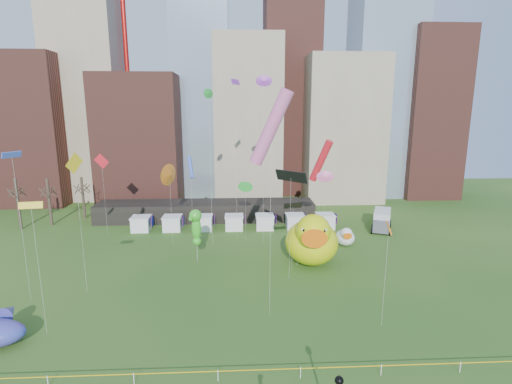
{
  "coord_description": "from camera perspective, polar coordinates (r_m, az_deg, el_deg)",
  "views": [
    {
      "loc": [
        1.51,
        -24.44,
        19.26
      ],
      "look_at": [
        3.22,
        9.22,
        12.0
      ],
      "focal_mm": 27.0,
      "sensor_mm": 36.0,
      "label": 1
    }
  ],
  "objects": [
    {
      "name": "vendor_tents",
      "position": [
        63.12,
        -3.24,
        -4.58
      ],
      "size": [
        33.24,
        2.8,
        2.4
      ],
      "color": "white",
      "rests_on": "ground"
    },
    {
      "name": "ground",
      "position": [
        31.16,
        -5.63,
        -26.09
      ],
      "size": [
        160.0,
        160.0,
        0.0
      ],
      "primitive_type": "plane",
      "color": "#245019",
      "rests_on": "ground"
    },
    {
      "name": "kite_6",
      "position": [
        35.08,
        19.07,
        -5.15
      ],
      "size": [
        0.86,
        2.17,
        9.63
      ],
      "color": "silver",
      "rests_on": "ground"
    },
    {
      "name": "kite_1",
      "position": [
        51.31,
        10.22,
        2.21
      ],
      "size": [
        1.54,
        0.46,
        11.36
      ],
      "color": "silver",
      "rests_on": "ground"
    },
    {
      "name": "kite_3",
      "position": [
        56.08,
        -1.56,
        0.77
      ],
      "size": [
        1.51,
        0.72,
        8.98
      ],
      "color": "silver",
      "rests_on": "ground"
    },
    {
      "name": "skyline",
      "position": [
        85.54,
        -2.48,
        13.61
      ],
      "size": [
        101.0,
        23.0,
        68.0
      ],
      "color": "brown",
      "rests_on": "ground"
    },
    {
      "name": "big_duck",
      "position": [
        49.03,
        8.29,
        -7.03
      ],
      "size": [
        7.73,
        9.66,
        7.09
      ],
      "rotation": [
        0.0,
        0.0,
        -0.14
      ],
      "color": "#D6E10B",
      "rests_on": "ground"
    },
    {
      "name": "pavilion",
      "position": [
        68.97,
        -7.4,
        -2.78
      ],
      "size": [
        38.0,
        6.0,
        3.2
      ],
      "primitive_type": "cube",
      "color": "black",
      "rests_on": "ground"
    },
    {
      "name": "kite_14",
      "position": [
        55.59,
        -12.68,
        2.51
      ],
      "size": [
        1.26,
        3.02,
        11.76
      ],
      "color": "silver",
      "rests_on": "ground"
    },
    {
      "name": "seahorse_green",
      "position": [
        49.38,
        -8.86,
        -4.77
      ],
      "size": [
        2.08,
        2.32,
        6.97
      ],
      "rotation": [
        0.0,
        0.0,
        -0.41
      ],
      "color": "silver",
      "rests_on": "ground"
    },
    {
      "name": "seahorse_purple",
      "position": [
        48.53,
        6.2,
        -7.24
      ],
      "size": [
        1.44,
        1.61,
        4.58
      ],
      "rotation": [
        0.0,
        0.0,
        0.37
      ],
      "color": "silver",
      "rests_on": "ground"
    },
    {
      "name": "small_duck",
      "position": [
        57.14,
        13.1,
        -6.47
      ],
      "size": [
        3.07,
        3.89,
        2.87
      ],
      "rotation": [
        0.0,
        0.0,
        -0.12
      ],
      "color": "white",
      "rests_on": "ground"
    },
    {
      "name": "kite_10",
      "position": [
        42.29,
        5.21,
        2.3
      ],
      "size": [
        3.24,
        3.25,
        12.7
      ],
      "color": "silver",
      "rests_on": "ground"
    },
    {
      "name": "caution_tape",
      "position": [
        30.74,
        -5.66,
        -25.1
      ],
      "size": [
        50.0,
        0.06,
        0.9
      ],
      "color": "white",
      "rests_on": "ground"
    },
    {
      "name": "kite_4",
      "position": [
        36.09,
        -30.37,
        -1.92
      ],
      "size": [
        1.86,
        0.55,
        11.95
      ],
      "color": "silver",
      "rests_on": "ground"
    },
    {
      "name": "kite_11",
      "position": [
        53.62,
        -7.0,
        14.05
      ],
      "size": [
        0.9,
        1.1,
        21.97
      ],
      "color": "silver",
      "rests_on": "ground"
    },
    {
      "name": "kite_15",
      "position": [
        53.68,
        1.17,
        15.95
      ],
      "size": [
        1.47,
        0.27,
        23.72
      ],
      "color": "silver",
      "rests_on": "ground"
    },
    {
      "name": "kite_5",
      "position": [
        58.46,
        -9.66,
        3.62
      ],
      "size": [
        1.21,
        1.98,
        12.39
      ],
      "color": "silver",
      "rests_on": "ground"
    },
    {
      "name": "kite_2",
      "position": [
        45.99,
        5.51,
        -2.04
      ],
      "size": [
        2.33,
        0.94,
        8.43
      ],
      "color": "silver",
      "rests_on": "ground"
    },
    {
      "name": "kite_9",
      "position": [
        33.66,
        2.25,
        9.5
      ],
      "size": [
        4.07,
        2.69,
        21.08
      ],
      "color": "silver",
      "rests_on": "ground"
    },
    {
      "name": "kite_7",
      "position": [
        55.76,
        -3.07,
        15.66
      ],
      "size": [
        1.32,
        2.26,
        23.36
      ],
      "color": "silver",
      "rests_on": "ground"
    },
    {
      "name": "box_truck",
      "position": [
        66.6,
        18.15,
        -3.91
      ],
      "size": [
        5.0,
        7.41,
        2.96
      ],
      "rotation": [
        0.0,
        0.0,
        -0.4
      ],
      "color": "silver",
      "rests_on": "ground"
    },
    {
      "name": "kite_12",
      "position": [
        42.84,
        -25.27,
        3.43
      ],
      "size": [
        1.02,
        1.94,
        15.05
      ],
      "color": "silver",
      "rests_on": "ground"
    },
    {
      "name": "kite_8",
      "position": [
        58.59,
        9.59,
        4.57
      ],
      "size": [
        3.48,
        3.53,
        14.97
      ],
      "color": "silver",
      "rests_on": "ground"
    },
    {
      "name": "kite_13",
      "position": [
        43.7,
        -32.44,
        4.41
      ],
      "size": [
        1.18,
        1.79,
        15.31
      ],
      "color": "silver",
      "rests_on": "ground"
    },
    {
      "name": "bare_trees",
      "position": [
        73.89,
        -28.22,
        -1.22
      ],
      "size": [
        8.44,
        6.44,
        8.5
      ],
      "color": "#382B21",
      "rests_on": "ground"
    },
    {
      "name": "kite_0",
      "position": [
        62.18,
        -21.9,
        4.08
      ],
      "size": [
        2.3,
        0.32,
        12.84
      ],
      "color": "silver",
      "rests_on": "ground"
    }
  ]
}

